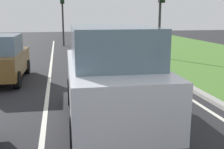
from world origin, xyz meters
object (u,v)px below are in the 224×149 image
(car_suv_ahead, at_px, (111,75))
(traffic_light_near_right, at_px, (161,7))
(car_hatchback_far, at_px, (0,59))
(traffic_light_far_median, at_px, (62,7))

(car_suv_ahead, height_order, traffic_light_near_right, traffic_light_near_right)
(car_hatchback_far, distance_m, traffic_light_near_right, 9.09)
(traffic_light_near_right, bearing_deg, car_hatchback_far, -152.43)
(traffic_light_near_right, xyz_separation_m, traffic_light_far_median, (-5.25, 7.68, 0.14))
(car_hatchback_far, height_order, traffic_light_near_right, traffic_light_near_right)
(traffic_light_near_right, relative_size, traffic_light_far_median, 0.93)
(car_suv_ahead, distance_m, traffic_light_far_median, 16.85)
(car_suv_ahead, xyz_separation_m, car_hatchback_far, (-3.33, 4.94, -0.28))
(car_suv_ahead, relative_size, car_hatchback_far, 1.21)
(car_suv_ahead, bearing_deg, car_hatchback_far, 125.38)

